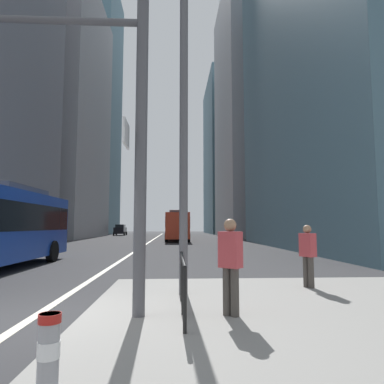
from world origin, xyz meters
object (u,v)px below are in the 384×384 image
car_receding_near (183,230)px  pedestrian_walking (231,261)px  traffic_signal_gantry (43,96)px  bollard_left (48,356)px  city_bus_red_receding (177,225)px  car_oncoming_mid (120,230)px  pedestrian_far (308,253)px  street_lamp_post (184,79)px

car_receding_near → pedestrian_walking: bearing=-90.6°
traffic_signal_gantry → bollard_left: traffic_signal_gantry is taller
pedestrian_walking → city_bus_red_receding: bearing=91.1°
traffic_signal_gantry → pedestrian_walking: bearing=-0.7°
car_oncoming_mid → pedestrian_far: 55.17m
car_receding_near → pedestrian_walking: size_ratio=2.42×
car_oncoming_mid → car_receding_near: same height
car_oncoming_mid → traffic_signal_gantry: (7.33, -56.16, 3.09)m
bollard_left → car_receding_near: bearing=87.4°
car_receding_near → bollard_left: 58.09m
city_bus_red_receding → street_lamp_post: street_lamp_post is taller
city_bus_red_receding → bollard_left: bearing=-92.2°
city_bus_red_receding → car_oncoming_mid: 24.13m
traffic_signal_gantry → street_lamp_post: 3.43m
pedestrian_walking → pedestrian_far: pedestrian_walking is taller
car_receding_near → pedestrian_walking: (-0.55, -55.05, 0.10)m
pedestrian_walking → pedestrian_far: size_ratio=1.07×
street_lamp_post → pedestrian_walking: street_lamp_post is taller
pedestrian_walking → pedestrian_far: 3.58m
traffic_signal_gantry → city_bus_red_receding: bearing=85.4°
pedestrian_far → city_bus_red_receding: bearing=95.6°
car_receding_near → street_lamp_post: (-1.34, -53.14, 4.30)m
bollard_left → pedestrian_walking: pedestrian_walking is taller
traffic_signal_gantry → street_lamp_post: size_ratio=0.75×
street_lamp_post → pedestrian_far: 5.39m
city_bus_red_receding → bollard_left: size_ratio=14.62×
traffic_signal_gantry → car_oncoming_mid: bearing=97.4°
traffic_signal_gantry → street_lamp_post: bearing=35.5°
car_oncoming_mid → traffic_signal_gantry: size_ratio=0.72×
pedestrian_walking → pedestrian_far: (2.44, 2.62, -0.07)m
car_oncoming_mid → pedestrian_far: size_ratio=2.71×
pedestrian_far → traffic_signal_gantry: bearing=-156.2°
city_bus_red_receding → bollard_left: (-1.42, -37.27, -1.24)m
pedestrian_walking → bollard_left: bearing=-125.0°
bollard_left → traffic_signal_gantry: bearing=113.6°
city_bus_red_receding → street_lamp_post: 32.57m
car_receding_near → bollard_left: bearing=-92.6°
car_receding_near → bollard_left: car_receding_near is taller
city_bus_red_receding → car_receding_near: bearing=86.7°
city_bus_red_receding → pedestrian_far: bearing=-84.4°
pedestrian_walking → traffic_signal_gantry: bearing=179.3°
street_lamp_post → bollard_left: size_ratio=9.94×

